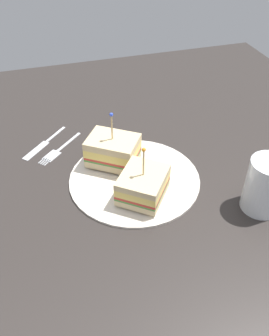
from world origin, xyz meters
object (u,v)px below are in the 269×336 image
drink_glass (265,187)px  sandwich_half_front (143,185)px  sandwich_half_back (113,150)px  fork (57,151)px  plate (134,178)px  knife (43,144)px

drink_glass → sandwich_half_front: bearing=67.7°
sandwich_half_back → fork: sandwich_half_back is taller
sandwich_half_front → drink_glass: sandwich_half_front is taller
plate → fork: size_ratio=2.45×
fork → plate: bearing=-134.8°
plate → fork: plate is taller
sandwich_half_back → sandwich_half_front: bearing=-165.9°
drink_glass → sandwich_half_back: bearing=49.5°
drink_glass → fork: 41.12cm
sandwich_half_back → knife: 17.03cm
plate → sandwich_half_front: sandwich_half_front is taller
sandwich_half_front → knife: 26.52cm
plate → drink_glass: (-12.90, -18.80, 4.07)cm
drink_glass → fork: drink_glass is taller
fork → drink_glass: bearing=-129.0°
sandwich_half_front → fork: sandwich_half_front is taller
drink_glass → fork: bearing=51.0°
fork → sandwich_half_back: bearing=-125.9°
fork → knife: same height
drink_glass → knife: 45.14cm
sandwich_half_front → sandwich_half_back: sandwich_half_back is taller
plate → sandwich_half_back: 6.84cm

